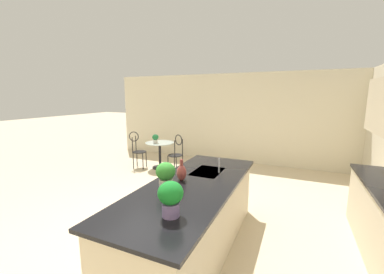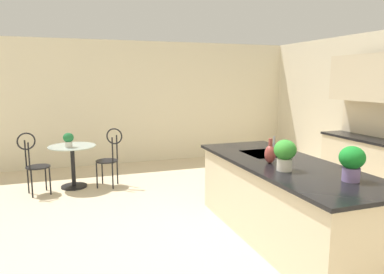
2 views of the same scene
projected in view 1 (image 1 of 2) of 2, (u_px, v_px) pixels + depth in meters
ground_plane at (152, 224)px, 3.84m from camera, size 40.00×40.00×0.00m
wall_left_window at (227, 118)px, 7.44m from camera, size 0.12×7.80×2.70m
kitchen_island at (193, 216)px, 3.15m from camera, size 2.80×1.06×0.92m
bistro_table at (160, 153)px, 6.74m from camera, size 0.80×0.80×0.74m
chair_near_window at (137, 148)px, 6.76m from camera, size 0.47×0.52×1.04m
chair_by_island at (177, 152)px, 6.32m from camera, size 0.50×0.52×1.04m
sink_faucet at (219, 166)px, 3.47m from camera, size 0.02×0.02×0.22m
potted_plant_on_table at (155, 138)px, 6.57m from camera, size 0.18×0.18×0.25m
potted_plant_counter_far at (171, 197)px, 2.21m from camera, size 0.24×0.24×0.34m
potted_plant_counter_near at (166, 174)px, 2.85m from camera, size 0.24×0.24×0.33m
vase_on_counter at (182, 172)px, 3.17m from camera, size 0.13×0.13×0.29m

